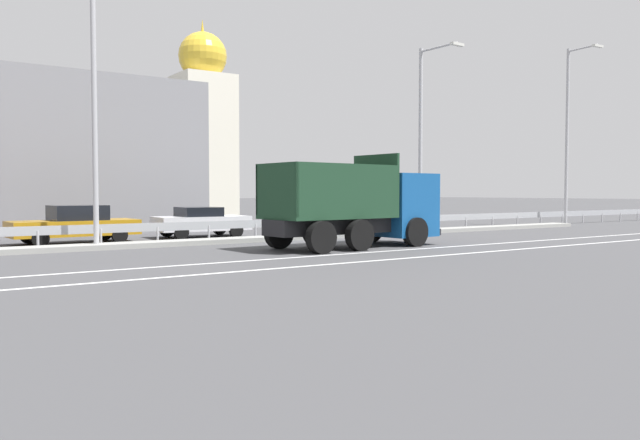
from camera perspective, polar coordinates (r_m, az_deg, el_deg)
The scene contains 13 objects.
ground_plane at distance 23.46m, azimuth 0.73°, elevation -2.18°, with size 320.00×320.00×0.00m, color #424244.
lane_strip_0 at distance 20.52m, azimuth 5.88°, elevation -2.86°, with size 65.65×0.16×0.01m, color silver.
lane_strip_1 at distance 19.04m, azimuth 9.76°, elevation -3.31°, with size 65.65×0.16×0.01m, color silver.
median_island at distance 25.51m, azimuth -2.45°, elevation -1.59°, with size 36.11×1.10×0.18m, color gray.
median_guardrail at distance 26.60m, azimuth -3.93°, elevation -0.39°, with size 65.65×0.09×0.78m.
dump_truck at distance 22.47m, azimuth 4.64°, elevation 0.94°, with size 6.83×3.04×3.29m.
median_road_sign at distance 28.09m, azimuth 5.42°, elevation 1.10°, with size 0.70×0.16×2.35m.
street_lamp_1 at distance 22.66m, azimuth -19.84°, elevation 11.20°, with size 0.71×2.05×9.86m.
street_lamp_2 at distance 29.63m, azimuth 9.44°, elevation 8.09°, with size 0.71×2.39×8.62m.
street_lamp_3 at distance 38.62m, azimuth 21.82°, elevation 7.72°, with size 0.72×2.12×10.10m.
parked_car_3 at distance 25.32m, azimuth -21.48°, elevation -0.37°, with size 4.69×2.12×1.44m.
parked_car_4 at distance 27.28m, azimuth -10.85°, elevation -0.12°, with size 4.00×2.15×1.30m.
church_tower at distance 43.37m, azimuth -10.62°, elevation 8.18°, with size 3.60×3.60×13.59m.
Camera 1 is at (-13.35, -19.19, 1.94)m, focal length 35.00 mm.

